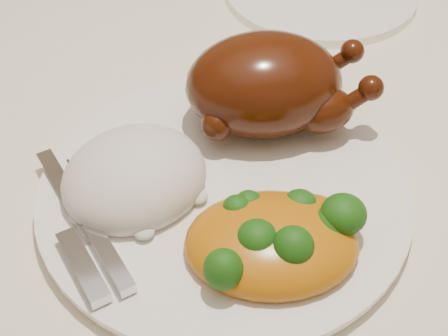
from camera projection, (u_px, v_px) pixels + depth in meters
name	position (u px, v px, depth m)	size (l,w,h in m)	color
dining_table	(166.00, 144.00, 0.70)	(1.60, 0.90, 0.76)	brown
tablecloth	(161.00, 91.00, 0.65)	(1.73, 1.03, 0.18)	silver
dinner_plate	(224.00, 192.00, 0.49)	(0.29, 0.29, 0.01)	white
roast_chicken	(269.00, 84.00, 0.52)	(0.17, 0.12, 0.08)	#431707
rice_mound	(135.00, 178.00, 0.48)	(0.15, 0.14, 0.06)	white
mac_and_cheese	(280.00, 238.00, 0.43)	(0.14, 0.13, 0.05)	#BF6B0C
cutlery	(89.00, 237.00, 0.44)	(0.05, 0.16, 0.01)	silver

